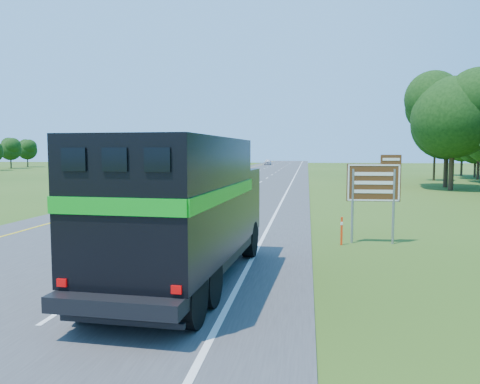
{
  "coord_description": "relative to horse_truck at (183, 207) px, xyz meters",
  "views": [
    {
      "loc": [
        7.3,
        -8.19,
        3.62
      ],
      "look_at": [
        4.2,
        13.37,
        1.75
      ],
      "focal_mm": 35.0,
      "sensor_mm": 36.0,
      "label": 1
    }
  ],
  "objects": [
    {
      "name": "road",
      "position": [
        -4.02,
        46.06,
        -2.13
      ],
      "size": [
        15.0,
        260.0,
        0.04
      ],
      "primitive_type": "cube",
      "color": "#38383A",
      "rests_on": "ground"
    },
    {
      "name": "lane_markings",
      "position": [
        -4.02,
        46.06,
        -2.1
      ],
      "size": [
        11.15,
        260.0,
        0.01
      ],
      "color": "yellow",
      "rests_on": "road"
    },
    {
      "name": "horse_truck",
      "position": [
        0.0,
        0.0,
        0.0
      ],
      "size": [
        3.26,
        9.04,
        3.94
      ],
      "rotation": [
        0.0,
        0.0,
        -0.06
      ],
      "color": "black",
      "rests_on": "road"
    },
    {
      "name": "white_suv",
      "position": [
        -7.13,
        42.25,
        -1.29
      ],
      "size": [
        2.95,
        5.99,
        1.63
      ],
      "primitive_type": "imported",
      "rotation": [
        0.0,
        0.0,
        0.04
      ],
      "color": "silver",
      "rests_on": "road"
    },
    {
      "name": "far_car",
      "position": [
        -7.5,
        116.56,
        -1.32
      ],
      "size": [
        1.89,
        4.63,
        1.58
      ],
      "primitive_type": "imported",
      "rotation": [
        0.0,
        0.0,
        0.01
      ],
      "color": "silver",
      "rests_on": "road"
    },
    {
      "name": "exit_sign",
      "position": [
        5.91,
        6.72,
        0.13
      ],
      "size": [
        2.07,
        0.14,
        3.51
      ],
      "rotation": [
        0.0,
        0.0,
        0.02
      ],
      "color": "gray",
      "rests_on": "ground"
    },
    {
      "name": "delineator",
      "position": [
        4.64,
        6.22,
        -1.56
      ],
      "size": [
        0.09,
        0.05,
        1.1
      ],
      "color": "#F2310C",
      "rests_on": "ground"
    }
  ]
}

